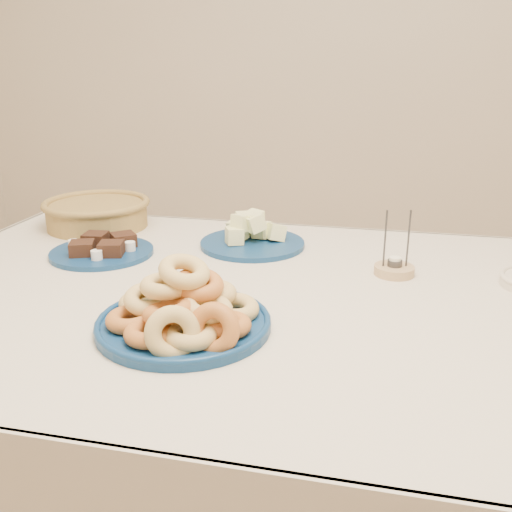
{
  "coord_description": "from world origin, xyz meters",
  "views": [
    {
      "loc": [
        0.24,
        -1.11,
        1.22
      ],
      "look_at": [
        0.0,
        -0.05,
        0.85
      ],
      "focal_mm": 40.0,
      "sensor_mm": 36.0,
      "label": 1
    }
  ],
  "objects_px": {
    "candle_holder": "(394,269)",
    "dining_table": "(261,337)",
    "brownie_plate": "(102,249)",
    "melon_plate": "(251,235)",
    "wicker_basket": "(97,212)",
    "donut_platter": "(184,313)"
  },
  "relations": [
    {
      "from": "candle_holder",
      "to": "dining_table",
      "type": "bearing_deg",
      "value": -147.74
    },
    {
      "from": "brownie_plate",
      "to": "melon_plate",
      "type": "bearing_deg",
      "value": 25.18
    },
    {
      "from": "melon_plate",
      "to": "wicker_basket",
      "type": "height_order",
      "value": "melon_plate"
    },
    {
      "from": "melon_plate",
      "to": "wicker_basket",
      "type": "relative_size",
      "value": 0.79
    },
    {
      "from": "wicker_basket",
      "to": "candle_holder",
      "type": "distance_m",
      "value": 0.9
    },
    {
      "from": "dining_table",
      "to": "wicker_basket",
      "type": "height_order",
      "value": "wicker_basket"
    },
    {
      "from": "donut_platter",
      "to": "melon_plate",
      "type": "distance_m",
      "value": 0.53
    },
    {
      "from": "brownie_plate",
      "to": "wicker_basket",
      "type": "relative_size",
      "value": 0.87
    },
    {
      "from": "donut_platter",
      "to": "brownie_plate",
      "type": "xyz_separation_m",
      "value": [
        -0.35,
        0.37,
        -0.02
      ]
    },
    {
      "from": "donut_platter",
      "to": "melon_plate",
      "type": "xyz_separation_m",
      "value": [
        0.0,
        0.53,
        -0.01
      ]
    },
    {
      "from": "wicker_basket",
      "to": "melon_plate",
      "type": "bearing_deg",
      "value": -8.3
    },
    {
      "from": "candle_holder",
      "to": "donut_platter",
      "type": "bearing_deg",
      "value": -134.44
    },
    {
      "from": "donut_platter",
      "to": "dining_table",
      "type": "bearing_deg",
      "value": 64.69
    },
    {
      "from": "dining_table",
      "to": "candle_holder",
      "type": "xyz_separation_m",
      "value": [
        0.28,
        0.18,
        0.12
      ]
    },
    {
      "from": "donut_platter",
      "to": "brownie_plate",
      "type": "height_order",
      "value": "donut_platter"
    },
    {
      "from": "brownie_plate",
      "to": "candle_holder",
      "type": "xyz_separation_m",
      "value": [
        0.73,
        0.02,
        0.0
      ]
    },
    {
      "from": "dining_table",
      "to": "melon_plate",
      "type": "relative_size",
      "value": 5.63
    },
    {
      "from": "brownie_plate",
      "to": "candle_holder",
      "type": "height_order",
      "value": "candle_holder"
    },
    {
      "from": "melon_plate",
      "to": "brownie_plate",
      "type": "distance_m",
      "value": 0.39
    },
    {
      "from": "dining_table",
      "to": "candle_holder",
      "type": "relative_size",
      "value": 11.04
    },
    {
      "from": "brownie_plate",
      "to": "candle_holder",
      "type": "distance_m",
      "value": 0.73
    },
    {
      "from": "melon_plate",
      "to": "wicker_basket",
      "type": "distance_m",
      "value": 0.5
    }
  ]
}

